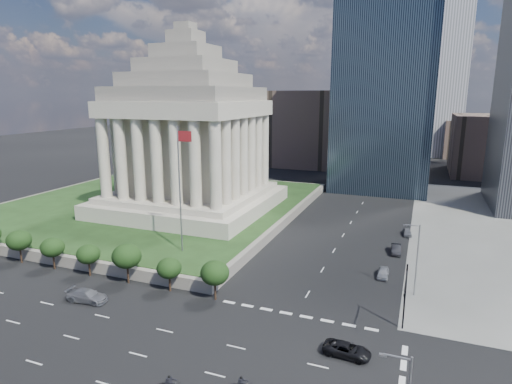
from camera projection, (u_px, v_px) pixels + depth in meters
The scene contains 17 objects.
ground at pixel (374, 184), 130.84m from camera, with size 500.00×500.00×0.00m, color black.
plaza_terrace at pixel (155, 206), 101.30m from camera, with size 66.00×70.00×1.80m, color slate.
plaza_lawn at pixel (155, 202), 101.09m from camera, with size 64.00×68.00×0.10m, color #1D3415.
war_memorial at pixel (189, 120), 91.01m from camera, with size 34.00×34.00×39.00m, color #ABA18F, non-canonical shape.
flagpole at pixel (180, 183), 66.73m from camera, with size 2.52×0.24×20.00m.
tree_row at pixel (70, 254), 64.78m from camera, with size 53.00×4.00×6.00m, color black, non-canonical shape.
midrise_glass at pixel (386, 82), 118.92m from camera, with size 26.00×26.00×60.00m, color black.
building_filler_ne at pixel (484, 145), 144.43m from camera, with size 20.00×30.00×20.00m, color brown.
building_filler_nw at pixel (306, 128), 165.64m from camera, with size 24.00×30.00×28.00m, color brown.
traffic_signal_ne at pixel (405, 294), 46.89m from camera, with size 0.30×5.74×8.00m.
street_lamp_north at pixel (416, 256), 56.76m from camera, with size 2.13×0.22×10.00m.
pickup_truck at pixel (347, 350), 44.38m from camera, with size 4.94×2.28×1.37m, color black.
suv_grey at pixel (87, 296), 56.05m from camera, with size 2.26×5.56×1.61m, color slate.
parked_sedan_near at pixel (383, 273), 63.65m from camera, with size 3.94×1.58×1.34m, color #999AA1.
parked_sedan_mid at pixel (396, 249), 73.14m from camera, with size 4.47×1.56×1.47m, color black.
parked_sedan_far at pixel (407, 232), 82.51m from camera, with size 3.75×1.51×1.28m, color slate.
motorcycle_trail at pixel (168, 384), 38.75m from camera, with size 2.51×0.69×1.87m, color black, non-canonical shape.
Camera 1 is at (13.07, -32.54, 26.55)m, focal length 30.00 mm.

